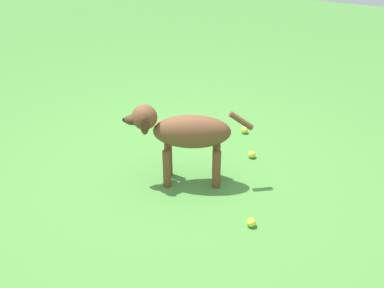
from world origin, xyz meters
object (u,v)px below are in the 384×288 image
Objects in this scene: tennis_ball_2 at (244,130)px; water_bowl at (166,128)px; tennis_ball_3 at (252,154)px; tennis_ball_0 at (199,142)px; dog at (184,133)px; tennis_ball_1 at (251,222)px.

water_bowl is at bearing -68.47° from tennis_ball_2.
tennis_ball_2 is 0.45m from tennis_ball_3.
tennis_ball_0 is 1.00× the size of tennis_ball_2.
tennis_ball_2 is 0.76m from water_bowl.
tennis_ball_3 is at bearing 26.91° from tennis_ball_2.
dog is 13.94× the size of tennis_ball_3.
tennis_ball_3 is (-0.87, -0.28, 0.00)m from tennis_ball_1.
dog reaches higher than tennis_ball_1.
tennis_ball_0 reaches higher than water_bowl.
tennis_ball_1 is 1.36m from tennis_ball_2.
tennis_ball_0 is 1.00× the size of tennis_ball_3.
tennis_ball_3 is (0.40, 0.20, 0.00)m from tennis_ball_2.
dog is at bearing -34.13° from tennis_ball_3.
tennis_ball_2 is 0.30× the size of water_bowl.
tennis_ball_1 is at bearing 50.05° from water_bowl.
tennis_ball_0 is at bearing 74.06° from water_bowl.
tennis_ball_1 is at bearing 20.75° from tennis_ball_2.
tennis_ball_2 is (-0.96, 0.18, -0.41)m from dog.
tennis_ball_3 reaches higher than water_bowl.
water_bowl is (-0.68, -0.52, -0.41)m from dog.
tennis_ball_1 is 0.91m from tennis_ball_3.
dog is 13.94× the size of tennis_ball_2.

